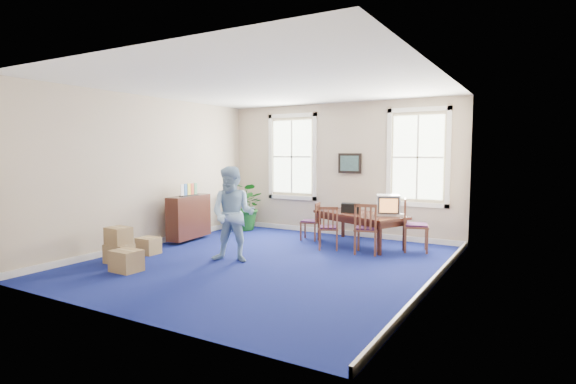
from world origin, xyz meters
The scene contains 25 objects.
floor centered at (0.00, 0.00, 0.00)m, with size 6.50×6.50×0.00m, color navy.
ceiling centered at (0.00, 0.00, 3.20)m, with size 6.50×6.50×0.00m, color white.
wall_back centered at (0.00, 3.25, 1.60)m, with size 6.50×6.50×0.00m, color #BEAA90.
wall_front centered at (0.00, -3.25, 1.60)m, with size 6.50×6.50×0.00m, color #BEAA90.
wall_left centered at (-3.00, 0.00, 1.60)m, with size 6.50×6.50×0.00m, color #BEAA90.
wall_right centered at (3.00, 0.00, 1.60)m, with size 6.50×6.50×0.00m, color #BEAA90.
baseboard_back centered at (0.00, 3.22, 0.06)m, with size 6.00×0.04×0.12m, color white.
baseboard_left centered at (-2.97, 0.00, 0.06)m, with size 0.04×6.50×0.12m, color white.
baseboard_right centered at (2.97, 0.00, 0.06)m, with size 0.04×6.50×0.12m, color white.
window_left centered at (-1.30, 3.23, 1.90)m, with size 1.40×0.12×2.20m, color white, non-canonical shape.
window_right centered at (1.90, 3.23, 1.90)m, with size 1.40×0.12×2.20m, color white, non-canonical shape.
wall_picture centered at (0.30, 3.20, 1.75)m, with size 0.58×0.06×0.48m, color black, non-canonical shape.
conference_table centered at (0.93, 2.27, 0.35)m, with size 2.05×0.93×0.70m, color #411D14, non-canonical shape.
crt_tv centered at (1.53, 2.32, 0.91)m, with size 0.47×0.51×0.43m, color #B7B7BC, non-canonical shape.
game_console centered at (1.81, 2.27, 0.72)m, with size 0.16×0.20×0.05m, color white.
equipment_bag centered at (0.70, 2.32, 0.80)m, with size 0.40×0.26×0.20m, color black.
chair_near_left centered at (0.51, 1.57, 0.46)m, with size 0.41×0.41×0.91m, color brown, non-canonical shape.
chair_near_right centered at (1.35, 1.57, 0.51)m, with size 0.46×0.46×1.02m, color brown, non-canonical shape.
chair_end_left centered at (-0.28, 2.27, 0.43)m, with size 0.39×0.39×0.86m, color brown, non-canonical shape.
chair_end_right centered at (2.14, 2.27, 0.54)m, with size 0.48×0.48×1.08m, color brown, non-canonical shape.
man centered at (-0.55, -0.29, 0.88)m, with size 0.86×0.66×1.75m, color #8EB3D5.
credenza centered at (-2.62, 0.80, 0.48)m, with size 0.35×1.23×0.97m, color #411D14.
brochure_rack centered at (-2.60, 0.80, 1.11)m, with size 0.12×0.67×0.30m, color #99999E, non-canonical shape.
potted_plant centered at (-2.33, 2.61, 0.62)m, with size 1.12×0.97×1.24m, color #134C16.
cardboard_boxes centered at (-2.13, -1.32, 0.34)m, with size 1.20×1.20×0.69m, color #A17F4F, non-canonical shape.
Camera 1 is at (4.40, -6.83, 2.00)m, focal length 28.00 mm.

